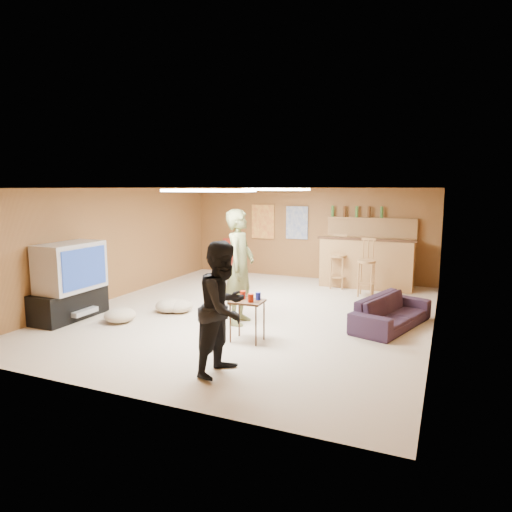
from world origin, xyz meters
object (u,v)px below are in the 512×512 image
at_px(bar_counter, 367,263).
at_px(person_black, 224,308).
at_px(person_olive, 240,267).
at_px(tray_table, 247,321).
at_px(sofa, 392,312).
at_px(tv_body, 70,267).

relative_size(bar_counter, person_black, 1.25).
distance_m(person_olive, tray_table, 1.11).
distance_m(person_black, sofa, 3.17).
height_order(tv_body, person_black, person_black).
bearing_deg(person_olive, tv_body, 102.72).
bearing_deg(person_black, sofa, -24.04).
bearing_deg(person_black, bar_counter, -0.43).
bearing_deg(person_olive, bar_counter, -27.98).
bearing_deg(person_olive, person_black, -166.20).
relative_size(person_black, tray_table, 2.65).
distance_m(tv_body, person_olive, 2.85).
distance_m(tv_body, tray_table, 3.24).
height_order(bar_counter, sofa, bar_counter).
relative_size(bar_counter, tray_table, 3.31).
bearing_deg(tray_table, person_black, -79.77).
bearing_deg(tray_table, person_olive, 121.55).
distance_m(bar_counter, sofa, 2.95).
height_order(person_black, sofa, person_black).
height_order(bar_counter, person_black, person_black).
xyz_separation_m(tv_body, tray_table, (3.18, 0.13, -0.60)).
bearing_deg(tray_table, sofa, 39.57).
bearing_deg(tv_body, person_black, -16.60).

